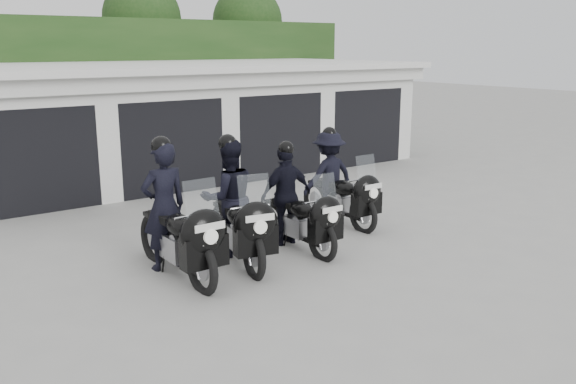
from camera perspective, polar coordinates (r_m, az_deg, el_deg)
ground at (r=10.34m, az=2.79°, el=-5.88°), size 80.00×80.00×0.00m
garage_block at (r=16.92m, az=-14.55°, el=6.29°), size 16.40×6.80×2.96m
background_vegetation at (r=21.52m, az=-18.71°, el=11.08°), size 20.00×3.90×5.80m
police_bike_a at (r=9.36m, az=-10.59°, el=-2.64°), size 0.74×2.50×2.17m
police_bike_b at (r=9.96m, az=-5.17°, el=-1.34°), size 1.17×2.39×2.11m
police_bike_c at (r=10.54m, az=0.40°, el=-0.91°), size 1.04×2.18×1.90m
police_bike_d at (r=12.09m, az=4.34°, el=1.05°), size 1.17×2.23×1.94m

